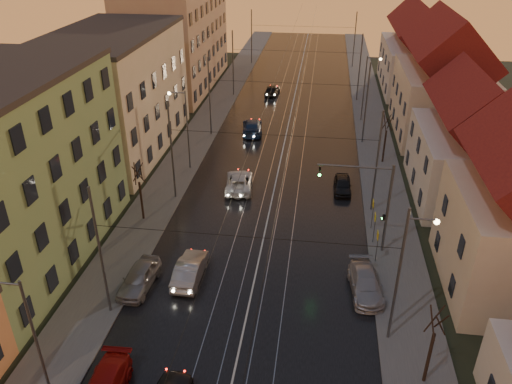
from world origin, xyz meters
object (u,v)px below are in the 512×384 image
at_px(street_lamp_2, 184,122).
at_px(parked_left_3, 139,278).
at_px(street_lamp_1, 406,263).
at_px(driving_car_4, 272,90).
at_px(street_lamp_0, 28,333).
at_px(traffic_light_mast, 375,197).
at_px(parked_right_1, 365,284).
at_px(parked_right_2, 342,185).
at_px(driving_car_2, 239,182).
at_px(driving_car_3, 252,127).
at_px(driving_car_1, 190,269).
at_px(street_lamp_3, 367,82).

bearing_deg(street_lamp_2, parked_left_3, -85.27).
xyz_separation_m(street_lamp_1, driving_car_4, (-12.31, 45.07, -4.17)).
relative_size(street_lamp_0, traffic_light_mast, 1.11).
bearing_deg(street_lamp_2, parked_right_1, -45.51).
bearing_deg(street_lamp_1, parked_right_2, 99.56).
relative_size(street_lamp_1, parked_left_3, 1.79).
xyz_separation_m(driving_car_2, driving_car_3, (-0.73, 13.83, 0.07)).
xyz_separation_m(driving_car_1, parked_right_2, (10.62, 14.26, -0.12)).
bearing_deg(street_lamp_3, parked_left_3, -115.92).
bearing_deg(parked_right_2, driving_car_3, 127.29).
bearing_deg(street_lamp_2, driving_car_2, -31.13).
bearing_deg(street_lamp_0, driving_car_4, 83.66).
distance_m(street_lamp_0, street_lamp_1, 19.89).
relative_size(driving_car_4, parked_left_3, 0.94).
bearing_deg(driving_car_4, parked_right_1, 110.07).
distance_m(street_lamp_2, driving_car_3, 12.20).
height_order(street_lamp_0, street_lamp_1, same).
height_order(driving_car_2, parked_right_2, driving_car_2).
xyz_separation_m(traffic_light_mast, parked_right_2, (-1.79, 9.25, -3.94)).
relative_size(street_lamp_2, street_lamp_3, 1.00).
height_order(traffic_light_mast, driving_car_2, traffic_light_mast).
distance_m(street_lamp_1, driving_car_1, 14.44).
height_order(street_lamp_1, driving_car_2, street_lamp_1).
relative_size(street_lamp_1, parked_right_1, 1.66).
relative_size(street_lamp_0, parked_right_1, 1.66).
relative_size(street_lamp_0, street_lamp_3, 1.00).
xyz_separation_m(driving_car_1, driving_car_3, (0.45, 27.29, 0.02)).
relative_size(driving_car_1, driving_car_4, 1.12).
distance_m(street_lamp_2, parked_right_1, 24.02).
bearing_deg(street_lamp_3, driving_car_2, -122.28).
xyz_separation_m(driving_car_4, parked_right_1, (10.68, -41.95, -0.02)).
relative_size(street_lamp_0, parked_right_2, 2.08).
relative_size(street_lamp_1, driving_car_3, 1.47).
relative_size(traffic_light_mast, parked_right_1, 1.49).
height_order(street_lamp_3, driving_car_4, street_lamp_3).
distance_m(traffic_light_mast, parked_right_2, 10.22).
relative_size(parked_left_3, parked_right_2, 1.16).
bearing_deg(driving_car_3, driving_car_1, 81.15).
xyz_separation_m(street_lamp_3, parked_right_2, (-2.90, -18.75, -4.23)).
bearing_deg(street_lamp_1, driving_car_2, 126.87).
relative_size(street_lamp_0, driving_car_2, 1.56).
bearing_deg(street_lamp_1, driving_car_3, 113.35).
xyz_separation_m(driving_car_4, parked_right_2, (9.41, -27.82, -0.06)).
xyz_separation_m(parked_left_3, parked_right_1, (15.06, 1.48, -0.06)).
xyz_separation_m(street_lamp_0, driving_car_3, (5.14, 38.28, -4.10)).
xyz_separation_m(street_lamp_1, parked_right_2, (-2.90, 17.25, -4.23)).
bearing_deg(parked_right_1, driving_car_4, 98.18).
relative_size(parked_right_1, parked_right_2, 1.25).
xyz_separation_m(street_lamp_0, driving_car_4, (5.90, 53.07, -4.17)).
relative_size(driving_car_1, driving_car_2, 0.91).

